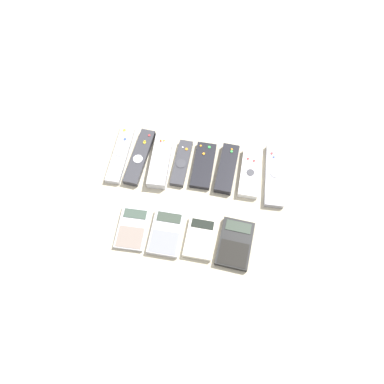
{
  "coord_description": "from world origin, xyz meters",
  "views": [
    {
      "loc": [
        0.08,
        -0.45,
        0.99
      ],
      "look_at": [
        0.0,
        0.04,
        0.01
      ],
      "focal_mm": 35.0,
      "sensor_mm": 36.0,
      "label": 1
    }
  ],
  "objects_px": {
    "remote_2": "(161,157)",
    "remote_3": "(182,163)",
    "remote_4": "(203,165)",
    "remote_5": "(227,168)",
    "calculator_0": "(132,228)",
    "calculator_1": "(166,233)",
    "remote_6": "(250,173)",
    "remote_7": "(275,175)",
    "calculator_3": "(235,244)",
    "calculator_2": "(200,238)",
    "remote_0": "(121,153)",
    "remote_1": "(140,157)"
  },
  "relations": [
    {
      "from": "remote_6",
      "to": "calculator_2",
      "type": "xyz_separation_m",
      "value": [
        -0.12,
        -0.23,
        -0.0
      ]
    },
    {
      "from": "remote_2",
      "to": "remote_4",
      "type": "distance_m",
      "value": 0.13
    },
    {
      "from": "remote_5",
      "to": "calculator_0",
      "type": "distance_m",
      "value": 0.33
    },
    {
      "from": "remote_5",
      "to": "remote_7",
      "type": "bearing_deg",
      "value": 3.03
    },
    {
      "from": "calculator_1",
      "to": "calculator_3",
      "type": "xyz_separation_m",
      "value": [
        0.19,
        0.0,
        0.0
      ]
    },
    {
      "from": "calculator_0",
      "to": "remote_7",
      "type": "bearing_deg",
      "value": 29.96
    },
    {
      "from": "remote_0",
      "to": "calculator_3",
      "type": "relative_size",
      "value": 1.45
    },
    {
      "from": "remote_1",
      "to": "remote_0",
      "type": "bearing_deg",
      "value": 179.95
    },
    {
      "from": "remote_5",
      "to": "remote_6",
      "type": "bearing_deg",
      "value": -0.01
    },
    {
      "from": "remote_3",
      "to": "remote_5",
      "type": "relative_size",
      "value": 0.94
    },
    {
      "from": "remote_0",
      "to": "calculator_3",
      "type": "bearing_deg",
      "value": -31.05
    },
    {
      "from": "remote_7",
      "to": "remote_2",
      "type": "bearing_deg",
      "value": 176.78
    },
    {
      "from": "remote_4",
      "to": "remote_6",
      "type": "bearing_deg",
      "value": -1.38
    },
    {
      "from": "remote_3",
      "to": "remote_5",
      "type": "xyz_separation_m",
      "value": [
        0.14,
        0.0,
        0.0
      ]
    },
    {
      "from": "remote_2",
      "to": "calculator_1",
      "type": "bearing_deg",
      "value": -77.75
    },
    {
      "from": "remote_5",
      "to": "calculator_2",
      "type": "distance_m",
      "value": 0.24
    },
    {
      "from": "remote_5",
      "to": "remote_7",
      "type": "height_order",
      "value": "remote_5"
    },
    {
      "from": "remote_4",
      "to": "calculator_1",
      "type": "distance_m",
      "value": 0.24
    },
    {
      "from": "remote_0",
      "to": "remote_1",
      "type": "height_order",
      "value": "remote_1"
    },
    {
      "from": "remote_6",
      "to": "remote_7",
      "type": "height_order",
      "value": "remote_6"
    },
    {
      "from": "remote_7",
      "to": "calculator_3",
      "type": "xyz_separation_m",
      "value": [
        -0.09,
        -0.23,
        -0.0
      ]
    },
    {
      "from": "remote_3",
      "to": "calculator_1",
      "type": "xyz_separation_m",
      "value": [
        -0.0,
        -0.23,
        0.0
      ]
    },
    {
      "from": "remote_4",
      "to": "remote_5",
      "type": "relative_size",
      "value": 0.93
    },
    {
      "from": "remote_3",
      "to": "calculator_0",
      "type": "xyz_separation_m",
      "value": [
        -0.1,
        -0.23,
        -0.0
      ]
    },
    {
      "from": "remote_2",
      "to": "remote_3",
      "type": "relative_size",
      "value": 1.32
    },
    {
      "from": "calculator_1",
      "to": "calculator_3",
      "type": "distance_m",
      "value": 0.19
    },
    {
      "from": "remote_2",
      "to": "remote_4",
      "type": "relative_size",
      "value": 1.34
    },
    {
      "from": "calculator_0",
      "to": "calculator_3",
      "type": "xyz_separation_m",
      "value": [
        0.29,
        0.0,
        0.0
      ]
    },
    {
      "from": "calculator_0",
      "to": "calculator_1",
      "type": "distance_m",
      "value": 0.1
    },
    {
      "from": "remote_7",
      "to": "calculator_3",
      "type": "distance_m",
      "value": 0.25
    },
    {
      "from": "remote_2",
      "to": "remote_7",
      "type": "height_order",
      "value": "remote_2"
    },
    {
      "from": "remote_4",
      "to": "calculator_2",
      "type": "xyz_separation_m",
      "value": [
        0.03,
        -0.23,
        0.0
      ]
    },
    {
      "from": "remote_5",
      "to": "calculator_0",
      "type": "height_order",
      "value": "remote_5"
    },
    {
      "from": "calculator_0",
      "to": "calculator_3",
      "type": "bearing_deg",
      "value": -1.28
    },
    {
      "from": "remote_2",
      "to": "remote_5",
      "type": "xyz_separation_m",
      "value": [
        0.2,
        -0.0,
        -0.0
      ]
    },
    {
      "from": "remote_7",
      "to": "calculator_3",
      "type": "bearing_deg",
      "value": -114.14
    },
    {
      "from": "remote_5",
      "to": "calculator_1",
      "type": "xyz_separation_m",
      "value": [
        -0.14,
        -0.23,
        -0.0
      ]
    },
    {
      "from": "calculator_1",
      "to": "calculator_0",
      "type": "bearing_deg",
      "value": -179.25
    },
    {
      "from": "remote_5",
      "to": "calculator_2",
      "type": "relative_size",
      "value": 1.43
    },
    {
      "from": "remote_3",
      "to": "remote_6",
      "type": "bearing_deg",
      "value": 0.74
    },
    {
      "from": "remote_1",
      "to": "calculator_1",
      "type": "bearing_deg",
      "value": -56.76
    },
    {
      "from": "remote_2",
      "to": "calculator_0",
      "type": "distance_m",
      "value": 0.24
    },
    {
      "from": "remote_4",
      "to": "calculator_1",
      "type": "relative_size",
      "value": 1.21
    },
    {
      "from": "remote_2",
      "to": "remote_3",
      "type": "xyz_separation_m",
      "value": [
        0.06,
        -0.01,
        -0.01
      ]
    },
    {
      "from": "remote_1",
      "to": "remote_2",
      "type": "distance_m",
      "value": 0.07
    },
    {
      "from": "remote_3",
      "to": "calculator_3",
      "type": "height_order",
      "value": "same"
    },
    {
      "from": "remote_3",
      "to": "remote_6",
      "type": "distance_m",
      "value": 0.21
    },
    {
      "from": "remote_6",
      "to": "remote_7",
      "type": "distance_m",
      "value": 0.07
    },
    {
      "from": "remote_2",
      "to": "remote_6",
      "type": "bearing_deg",
      "value": -4.34
    },
    {
      "from": "remote_0",
      "to": "calculator_2",
      "type": "height_order",
      "value": "remote_0"
    }
  ]
}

